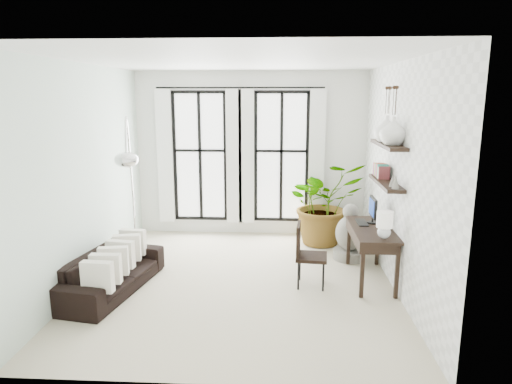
# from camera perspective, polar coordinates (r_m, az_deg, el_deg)

# --- Properties ---
(floor) EXTENTS (5.00, 5.00, 0.00)m
(floor) POSITION_cam_1_polar(r_m,az_deg,el_deg) (6.98, -2.00, -11.11)
(floor) COLOR beige
(floor) RESTS_ON ground
(ceiling) EXTENTS (5.00, 5.00, 0.00)m
(ceiling) POSITION_cam_1_polar(r_m,az_deg,el_deg) (6.43, -2.22, 16.11)
(ceiling) COLOR white
(ceiling) RESTS_ON wall_back
(wall_left) EXTENTS (0.00, 5.00, 5.00)m
(wall_left) POSITION_cam_1_polar(r_m,az_deg,el_deg) (7.09, -20.55, 1.99)
(wall_left) COLOR silver
(wall_left) RESTS_ON floor
(wall_right) EXTENTS (0.00, 5.00, 5.00)m
(wall_right) POSITION_cam_1_polar(r_m,az_deg,el_deg) (6.70, 17.44, 1.66)
(wall_right) COLOR white
(wall_right) RESTS_ON floor
(wall_back) EXTENTS (4.50, 0.00, 4.50)m
(wall_back) POSITION_cam_1_polar(r_m,az_deg,el_deg) (8.98, -0.65, 4.72)
(wall_back) COLOR white
(wall_back) RESTS_ON floor
(windows) EXTENTS (3.26, 0.13, 2.65)m
(windows) POSITION_cam_1_polar(r_m,az_deg,el_deg) (8.93, -1.97, 4.42)
(windows) COLOR white
(windows) RESTS_ON wall_back
(wall_shelves) EXTENTS (0.25, 1.30, 0.60)m
(wall_shelves) POSITION_cam_1_polar(r_m,az_deg,el_deg) (6.84, 15.96, 3.04)
(wall_shelves) COLOR black
(wall_shelves) RESTS_ON wall_right
(sofa) EXTENTS (1.08, 2.02, 0.56)m
(sofa) POSITION_cam_1_polar(r_m,az_deg,el_deg) (6.89, -17.65, -9.51)
(sofa) COLOR black
(sofa) RESTS_ON floor
(throw_pillows) EXTENTS (0.40, 1.52, 0.40)m
(throw_pillows) POSITION_cam_1_polar(r_m,az_deg,el_deg) (6.78, -16.97, -7.84)
(throw_pillows) COLOR white
(throw_pillows) RESTS_ON sofa
(plant) EXTENTS (1.73, 1.61, 1.56)m
(plant) POSITION_cam_1_polar(r_m,az_deg,el_deg) (8.57, 8.46, -1.34)
(plant) COLOR #2D7228
(plant) RESTS_ON floor
(desk) EXTENTS (0.58, 1.38, 1.21)m
(desk) POSITION_cam_1_polar(r_m,az_deg,el_deg) (6.94, 14.31, -4.99)
(desk) COLOR black
(desk) RESTS_ON floor
(desk_chair) EXTENTS (0.48, 0.48, 0.93)m
(desk_chair) POSITION_cam_1_polar(r_m,az_deg,el_deg) (6.70, 6.24, -7.32)
(desk_chair) COLOR black
(desk_chair) RESTS_ON floor
(arc_lamp) EXTENTS (0.75, 1.71, 2.44)m
(arc_lamp) POSITION_cam_1_polar(r_m,az_deg,el_deg) (7.12, -15.67, 4.73)
(arc_lamp) COLOR silver
(arc_lamp) RESTS_ON floor
(buddha) EXTENTS (0.54, 0.54, 0.96)m
(buddha) POSITION_cam_1_polar(r_m,az_deg,el_deg) (7.91, 11.63, -5.41)
(buddha) COLOR gray
(buddha) RESTS_ON floor
(vase_a) EXTENTS (0.37, 0.37, 0.38)m
(vase_a) POSITION_cam_1_polar(r_m,az_deg,el_deg) (6.50, 16.79, 7.33)
(vase_a) COLOR white
(vase_a) RESTS_ON shelf_upper
(vase_b) EXTENTS (0.37, 0.37, 0.38)m
(vase_b) POSITION_cam_1_polar(r_m,az_deg,el_deg) (6.89, 16.02, 7.61)
(vase_b) COLOR white
(vase_b) RESTS_ON shelf_upper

